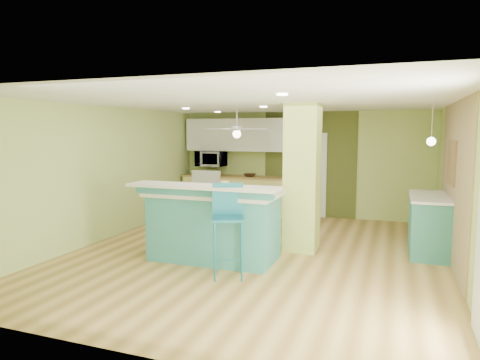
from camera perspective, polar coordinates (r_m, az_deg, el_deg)
name	(u,v)px	position (r m, az deg, el deg)	size (l,w,h in m)	color
floor	(257,254)	(7.28, 2.22, -9.80)	(6.00, 7.00, 0.01)	olive
ceiling	(257,102)	(7.00, 2.31, 10.32)	(6.00, 7.00, 0.01)	white
wall_back	(301,164)	(10.41, 8.20, 2.10)	(6.00, 0.01, 2.50)	#AEC167
wall_front	(135,222)	(3.88, -13.87, -5.42)	(6.00, 0.01, 2.50)	#AEC167
wall_left	(105,173)	(8.44, -17.54, 0.85)	(0.01, 7.00, 2.50)	#AEC167
wall_right	(460,188)	(6.75, 27.33, -0.93)	(0.01, 7.00, 2.50)	#AEC167
wood_panel	(454,183)	(7.34, 26.62, -0.35)	(0.02, 3.40, 2.50)	#88704E
olive_accent	(310,164)	(10.35, 9.26, 2.06)	(2.20, 0.02, 2.50)	#4B5221
interior_door	(309,175)	(10.35, 9.21, 0.67)	(0.82, 0.05, 2.00)	white
column	(302,178)	(7.35, 8.30, 0.28)	(0.55, 0.55, 2.50)	#BBCD5F
kitchen_run	(246,195)	(10.55, 0.85, -2.03)	(3.25, 0.63, 0.94)	#DCD573
stove	(211,194)	(10.89, -3.89, -1.84)	(0.76, 0.66, 1.08)	white
upper_cabinets	(248,135)	(10.55, 1.08, 6.03)	(3.20, 0.34, 0.80)	white
microwave	(211,159)	(10.81, -3.90, 2.85)	(0.70, 0.48, 0.39)	white
ceiling_fan	(237,129)	(9.24, -0.42, 6.76)	(1.41, 1.41, 0.61)	silver
pendant_lamp	(431,141)	(7.42, 24.14, 4.75)	(0.14, 0.14, 0.69)	white
wall_decor	(452,163)	(7.51, 26.40, 2.10)	(0.03, 0.90, 0.70)	brown
peninsula	(214,224)	(6.85, -3.49, -5.82)	(2.34, 1.25, 1.25)	teal
bar_stool	(228,215)	(6.01, -1.63, -4.63)	(0.57, 0.57, 1.31)	#1C6780
side_counter	(429,224)	(7.90, 23.87, -5.37)	(0.64, 1.51, 0.97)	teal
fruit_bowl	(250,175)	(10.42, 1.31, 0.66)	(0.29, 0.29, 0.07)	#351F15
canister	(225,187)	(6.78, -2.06, -0.87)	(0.13, 0.13, 0.17)	yellow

